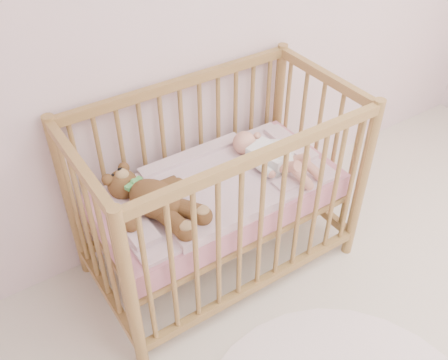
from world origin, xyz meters
TOP-DOWN VIEW (x-y plane):
  - crib at (-0.46, 1.60)m, footprint 1.36×0.76m
  - mattress at (-0.46, 1.60)m, footprint 1.22×0.62m
  - blanket at (-0.46, 1.60)m, footprint 1.10×0.58m
  - baby at (-0.16, 1.58)m, footprint 0.41×0.61m
  - teddy_bear at (-0.82, 1.58)m, footprint 0.59×0.69m

SIDE VIEW (x-z plane):
  - mattress at x=-0.46m, z-range 0.42..0.55m
  - crib at x=-0.46m, z-range 0.00..1.00m
  - blanket at x=-0.46m, z-range 0.53..0.59m
  - baby at x=-0.16m, z-range 0.57..0.70m
  - teddy_bear at x=-0.82m, z-range 0.56..0.73m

